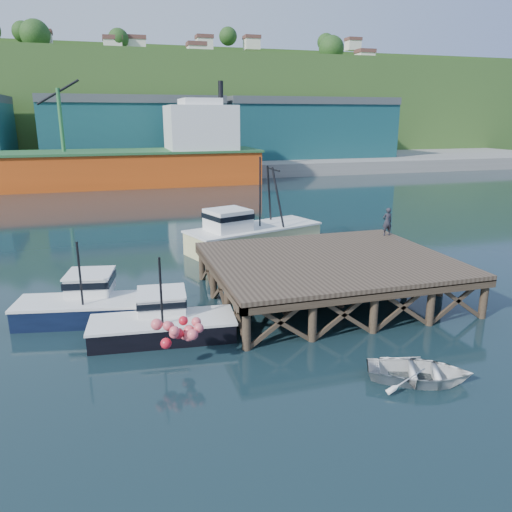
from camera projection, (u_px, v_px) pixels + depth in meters
name	position (u px, v px, depth m)	size (l,w,h in m)	color
ground	(225.00, 308.00, 24.50)	(300.00, 300.00, 0.00)	black
wharf	(330.00, 262.00, 25.33)	(12.00, 10.00, 2.62)	brown
far_quay	(134.00, 163.00, 88.75)	(160.00, 40.00, 2.00)	gray
warehouse_mid	(134.00, 132.00, 82.66)	(28.00, 16.00, 9.00)	#184D52
warehouse_right	(302.00, 131.00, 90.99)	(30.00, 16.00, 9.00)	#184D52
cargo_ship	(77.00, 162.00, 65.50)	(55.50, 10.00, 13.75)	#D74C14
hillside	(123.00, 107.00, 113.71)	(220.00, 50.00, 22.00)	#2D511E
boat_navy	(88.00, 303.00, 22.99)	(6.54, 3.99, 3.90)	black
boat_black	(163.00, 321.00, 21.17)	(6.24, 5.22, 3.74)	black
trawler	(251.00, 231.00, 34.84)	(10.20, 6.28, 6.43)	beige
dinghy	(420.00, 372.00, 17.59)	(2.59, 3.63, 0.75)	silver
dockworker	(387.00, 222.00, 29.93)	(0.62, 0.40, 1.69)	#212129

